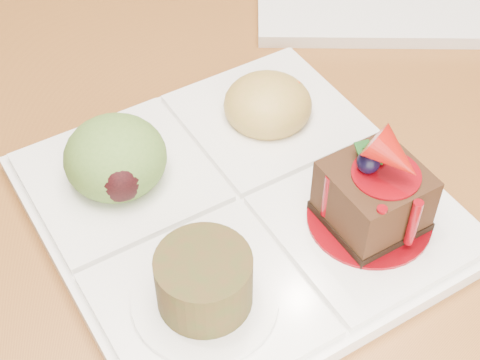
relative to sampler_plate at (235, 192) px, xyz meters
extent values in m
plane|color=#522917|center=(0.08, 0.56, -0.77)|extent=(6.00, 6.00, 0.00)
cylinder|color=black|center=(0.52, 0.70, -0.57)|extent=(0.03, 0.03, 0.40)
cube|color=white|center=(0.00, 0.00, -0.01)|extent=(0.32, 0.32, 0.01)
cube|color=white|center=(0.08, -0.05, -0.01)|extent=(0.15, 0.15, 0.01)
cube|color=white|center=(-0.04, -0.08, -0.01)|extent=(0.15, 0.15, 0.01)
cube|color=white|center=(-0.08, 0.04, -0.01)|extent=(0.15, 0.15, 0.01)
cube|color=white|center=(0.05, 0.08, -0.01)|extent=(0.15, 0.15, 0.01)
cylinder|color=#6F040A|center=(0.08, -0.05, 0.00)|extent=(0.08, 0.08, 0.00)
cube|color=black|center=(0.08, -0.05, 0.00)|extent=(0.07, 0.07, 0.01)
cube|color=black|center=(0.08, -0.05, 0.02)|extent=(0.07, 0.07, 0.04)
cylinder|color=#6F040A|center=(0.08, -0.05, 0.04)|extent=(0.04, 0.04, 0.00)
sphere|color=black|center=(0.08, -0.04, 0.05)|extent=(0.02, 0.02, 0.02)
cone|color=#A0100A|center=(0.09, -0.05, 0.06)|extent=(0.05, 0.05, 0.04)
cube|color=#114110|center=(0.08, -0.04, 0.05)|extent=(0.02, 0.02, 0.01)
cube|color=#114110|center=(0.08, -0.03, 0.05)|extent=(0.01, 0.02, 0.01)
cylinder|color=#6F040A|center=(0.07, -0.08, 0.02)|extent=(0.01, 0.01, 0.04)
cylinder|color=#6F040A|center=(0.10, -0.08, 0.02)|extent=(0.01, 0.01, 0.04)
cylinder|color=#6F040A|center=(0.05, -0.04, 0.02)|extent=(0.01, 0.01, 0.04)
cylinder|color=white|center=(-0.04, -0.08, 0.00)|extent=(0.09, 0.09, 0.00)
cylinder|color=#462814|center=(-0.04, -0.08, 0.02)|extent=(0.06, 0.06, 0.04)
cylinder|color=#48220F|center=(-0.04, -0.08, 0.03)|extent=(0.05, 0.05, 0.00)
ellipsoid|color=#5A7D33|center=(-0.08, 0.04, 0.01)|extent=(0.07, 0.07, 0.05)
ellipsoid|color=black|center=(-0.08, 0.02, 0.02)|extent=(0.04, 0.03, 0.03)
ellipsoid|color=#B58341|center=(0.05, 0.08, 0.01)|extent=(0.07, 0.07, 0.04)
cube|color=#E95411|center=(0.06, 0.08, 0.01)|extent=(0.02, 0.02, 0.02)
cube|color=#4D791A|center=(0.05, 0.09, 0.01)|extent=(0.02, 0.02, 0.02)
cube|color=#E95411|center=(0.04, 0.08, 0.01)|extent=(0.02, 0.02, 0.02)
cube|color=#4D791A|center=(0.03, 0.07, 0.01)|extent=(0.02, 0.02, 0.01)
cube|color=#E95411|center=(0.04, 0.06, 0.01)|extent=(0.02, 0.02, 0.02)
cube|color=#4D791A|center=(0.06, 0.07, 0.01)|extent=(0.02, 0.02, 0.02)
camera|label=1|loc=(-0.09, -0.33, 0.38)|focal=55.00mm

